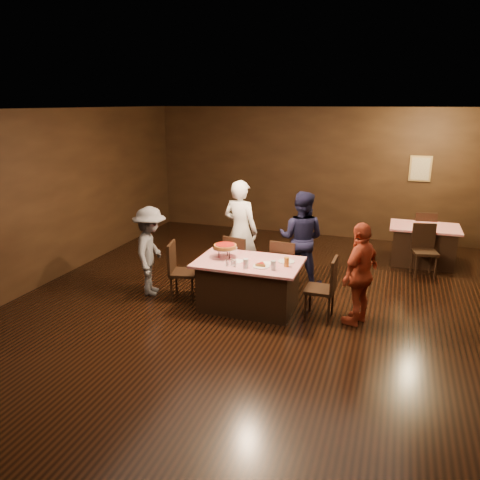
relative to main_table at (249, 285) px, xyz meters
name	(u,v)px	position (x,y,z in m)	size (l,w,h in m)	color
room	(260,176)	(0.28, -0.42, 1.75)	(10.00, 10.04, 3.02)	black
main_table	(249,285)	(0.00, 0.00, 0.00)	(1.60, 1.00, 0.77)	#A60B1D
back_table	(423,245)	(2.63, 3.11, 0.00)	(1.30, 0.90, 0.77)	red
chair_far_left	(240,262)	(-0.40, 0.75, 0.09)	(0.42, 0.42, 0.95)	black
chair_far_right	(285,267)	(0.40, 0.75, 0.09)	(0.42, 0.42, 0.95)	black
chair_end_left	(184,271)	(-1.10, 0.00, 0.09)	(0.42, 0.42, 0.95)	black
chair_end_right	(320,288)	(1.10, 0.00, 0.09)	(0.42, 0.42, 0.95)	black
chair_back_near	(425,251)	(2.63, 2.41, 0.09)	(0.42, 0.42, 0.95)	black
chair_back_far	(423,233)	(2.63, 3.71, 0.09)	(0.42, 0.42, 0.95)	black
diner_white_jacket	(240,231)	(-0.52, 1.15, 0.52)	(0.66, 0.43, 1.81)	white
diner_navy_hoodie	(301,238)	(0.54, 1.28, 0.44)	(0.81, 0.63, 1.66)	black
diner_grey_knit	(151,251)	(-1.71, 0.04, 0.36)	(0.96, 0.55, 1.48)	slate
diner_red_shirt	(360,274)	(1.65, 0.03, 0.37)	(0.88, 0.37, 1.51)	#A13921
pizza_stand	(225,246)	(-0.40, 0.05, 0.57)	(0.38, 0.38, 0.22)	black
plate_with_slice	(261,265)	(0.25, -0.18, 0.41)	(0.25, 0.25, 0.06)	white
plate_empty	(286,261)	(0.55, 0.15, 0.39)	(0.25, 0.25, 0.01)	white
glass_front_left	(246,263)	(0.05, -0.30, 0.46)	(0.08, 0.08, 0.14)	silver
glass_front_right	(273,265)	(0.45, -0.25, 0.46)	(0.08, 0.08, 0.14)	silver
glass_amber	(287,262)	(0.60, -0.05, 0.46)	(0.08, 0.08, 0.14)	#BF7F26
condiments	(231,263)	(-0.18, -0.28, 0.43)	(0.17, 0.10, 0.09)	silver
napkin_center	(268,263)	(0.30, 0.00, 0.39)	(0.16, 0.16, 0.01)	white
napkin_left	(238,261)	(-0.15, -0.05, 0.39)	(0.16, 0.16, 0.01)	white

